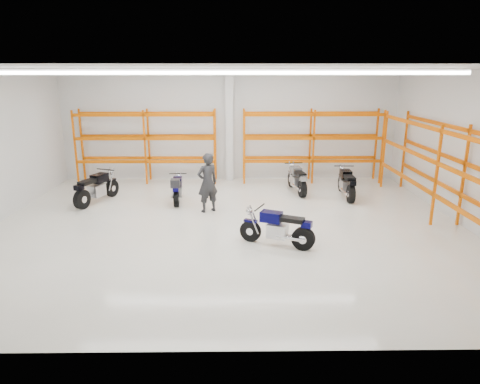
{
  "coord_description": "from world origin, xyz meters",
  "views": [
    {
      "loc": [
        0.21,
        -12.02,
        4.36
      ],
      "look_at": [
        0.37,
        0.5,
        0.9
      ],
      "focal_mm": 32.0,
      "sensor_mm": 36.0,
      "label": 1
    }
  ],
  "objects_px": {
    "structural_column": "(229,127)",
    "standing_man": "(208,183)",
    "motorcycle_main": "(280,229)",
    "motorcycle_back_d": "(347,184)",
    "motorcycle_back_c": "(297,180)",
    "motorcycle_back_a": "(95,189)",
    "motorcycle_back_b": "(177,189)"
  },
  "relations": [
    {
      "from": "motorcycle_back_a",
      "to": "motorcycle_back_b",
      "type": "xyz_separation_m",
      "value": [
        2.84,
        0.05,
        -0.03
      ]
    },
    {
      "from": "motorcycle_main",
      "to": "motorcycle_back_d",
      "type": "bearing_deg",
      "value": 57.45
    },
    {
      "from": "motorcycle_main",
      "to": "standing_man",
      "type": "height_order",
      "value": "standing_man"
    },
    {
      "from": "motorcycle_back_c",
      "to": "standing_man",
      "type": "xyz_separation_m",
      "value": [
        -3.26,
        -2.29,
        0.48
      ]
    },
    {
      "from": "motorcycle_back_c",
      "to": "structural_column",
      "type": "distance_m",
      "value": 3.79
    },
    {
      "from": "motorcycle_back_b",
      "to": "structural_column",
      "type": "xyz_separation_m",
      "value": [
        1.81,
        3.4,
        1.77
      ]
    },
    {
      "from": "motorcycle_main",
      "to": "motorcycle_back_a",
      "type": "distance_m",
      "value": 7.21
    },
    {
      "from": "standing_man",
      "to": "motorcycle_back_a",
      "type": "bearing_deg",
      "value": -43.2
    },
    {
      "from": "motorcycle_back_a",
      "to": "motorcycle_back_c",
      "type": "bearing_deg",
      "value": 10.28
    },
    {
      "from": "motorcycle_back_c",
      "to": "standing_man",
      "type": "bearing_deg",
      "value": -144.91
    },
    {
      "from": "motorcycle_main",
      "to": "structural_column",
      "type": "relative_size",
      "value": 0.43
    },
    {
      "from": "motorcycle_back_d",
      "to": "motorcycle_back_a",
      "type": "bearing_deg",
      "value": -176.13
    },
    {
      "from": "motorcycle_back_b",
      "to": "motorcycle_back_d",
      "type": "relative_size",
      "value": 0.9
    },
    {
      "from": "standing_man",
      "to": "structural_column",
      "type": "bearing_deg",
      "value": -127.99
    },
    {
      "from": "motorcycle_main",
      "to": "motorcycle_back_b",
      "type": "xyz_separation_m",
      "value": [
        -3.19,
        4.0,
        0.01
      ]
    },
    {
      "from": "motorcycle_main",
      "to": "motorcycle_back_b",
      "type": "relative_size",
      "value": 0.99
    },
    {
      "from": "motorcycle_back_b",
      "to": "standing_man",
      "type": "relative_size",
      "value": 1.0
    },
    {
      "from": "motorcycle_back_b",
      "to": "motorcycle_back_a",
      "type": "bearing_deg",
      "value": -178.97
    },
    {
      "from": "structural_column",
      "to": "motorcycle_back_b",
      "type": "bearing_deg",
      "value": -118.03
    },
    {
      "from": "motorcycle_main",
      "to": "standing_man",
      "type": "distance_m",
      "value": 3.65
    },
    {
      "from": "motorcycle_main",
      "to": "motorcycle_back_a",
      "type": "height_order",
      "value": "motorcycle_back_a"
    },
    {
      "from": "structural_column",
      "to": "standing_man",
      "type": "bearing_deg",
      "value": -98.63
    },
    {
      "from": "motorcycle_back_c",
      "to": "motorcycle_main",
      "type": "bearing_deg",
      "value": -102.92
    },
    {
      "from": "motorcycle_back_b",
      "to": "motorcycle_back_d",
      "type": "distance_m",
      "value": 6.12
    },
    {
      "from": "motorcycle_main",
      "to": "motorcycle_back_b",
      "type": "bearing_deg",
      "value": 128.57
    },
    {
      "from": "motorcycle_main",
      "to": "motorcycle_back_b",
      "type": "height_order",
      "value": "motorcycle_main"
    },
    {
      "from": "motorcycle_main",
      "to": "structural_column",
      "type": "xyz_separation_m",
      "value": [
        -1.38,
        7.4,
        1.78
      ]
    },
    {
      "from": "motorcycle_back_b",
      "to": "motorcycle_back_c",
      "type": "xyz_separation_m",
      "value": [
        4.4,
        1.26,
        0.01
      ]
    },
    {
      "from": "motorcycle_back_c",
      "to": "standing_man",
      "type": "relative_size",
      "value": 1.09
    },
    {
      "from": "motorcycle_main",
      "to": "motorcycle_back_a",
      "type": "xyz_separation_m",
      "value": [
        -6.03,
        3.95,
        0.04
      ]
    },
    {
      "from": "motorcycle_back_d",
      "to": "structural_column",
      "type": "height_order",
      "value": "structural_column"
    },
    {
      "from": "motorcycle_main",
      "to": "motorcycle_back_c",
      "type": "xyz_separation_m",
      "value": [
        1.21,
        5.26,
        0.02
      ]
    }
  ]
}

